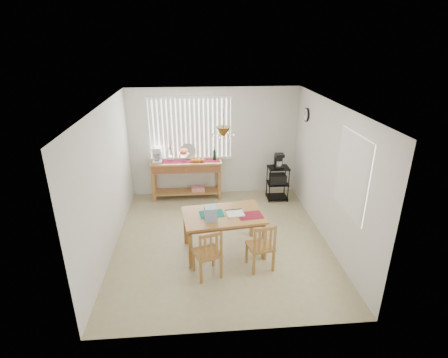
{
  "coord_description": "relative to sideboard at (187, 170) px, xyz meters",
  "views": [
    {
      "loc": [
        -0.43,
        -5.78,
        3.67
      ],
      "look_at": [
        0.1,
        0.55,
        1.05
      ],
      "focal_mm": 28.0,
      "sensor_mm": 36.0,
      "label": 1
    }
  ],
  "objects": [
    {
      "name": "sideboard",
      "position": [
        0.0,
        0.0,
        0.0
      ],
      "size": [
        1.66,
        0.47,
        0.93
      ],
      "color": "#AB763A",
      "rests_on": "ground"
    },
    {
      "name": "room_shell",
      "position": [
        0.67,
        -1.98,
        0.99
      ],
      "size": [
        4.2,
        4.7,
        2.7
      ],
      "color": "silver",
      "rests_on": "ground"
    },
    {
      "name": "chair_right",
      "position": [
        1.26,
        -2.93,
        -0.27
      ],
      "size": [
        0.48,
        0.48,
        0.87
      ],
      "color": "#AB763A",
      "rests_on": "ground"
    },
    {
      "name": "sideboard_items",
      "position": [
        -0.26,
        0.01,
        0.38
      ],
      "size": [
        1.58,
        0.4,
        0.71
      ],
      "color": "maroon",
      "rests_on": "sideboard"
    },
    {
      "name": "ground",
      "position": [
        0.66,
        -2.0,
        -0.71
      ],
      "size": [
        4.0,
        4.5,
        0.01
      ],
      "primitive_type": "cube",
      "color": "tan"
    },
    {
      "name": "dining_table",
      "position": [
        0.68,
        -2.35,
        -0.03
      ],
      "size": [
        1.51,
        1.07,
        0.75
      ],
      "color": "#AB763A",
      "rests_on": "ground"
    },
    {
      "name": "wire_cart",
      "position": [
        2.14,
        -0.27,
        -0.21
      ],
      "size": [
        0.48,
        0.39,
        0.82
      ],
      "color": "black",
      "rests_on": "ground"
    },
    {
      "name": "cart_items",
      "position": [
        2.14,
        -0.26,
        0.28
      ],
      "size": [
        0.19,
        0.23,
        0.34
      ],
      "color": "black",
      "rests_on": "wire_cart"
    },
    {
      "name": "table_items",
      "position": [
        0.56,
        -2.48,
        0.14
      ],
      "size": [
        1.13,
        0.49,
        0.24
      ],
      "color": "#136D5E",
      "rests_on": "dining_table"
    },
    {
      "name": "chair_left",
      "position": [
        0.37,
        -3.06,
        -0.27
      ],
      "size": [
        0.52,
        0.52,
        0.88
      ],
      "color": "#AB763A",
      "rests_on": "ground"
    }
  ]
}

